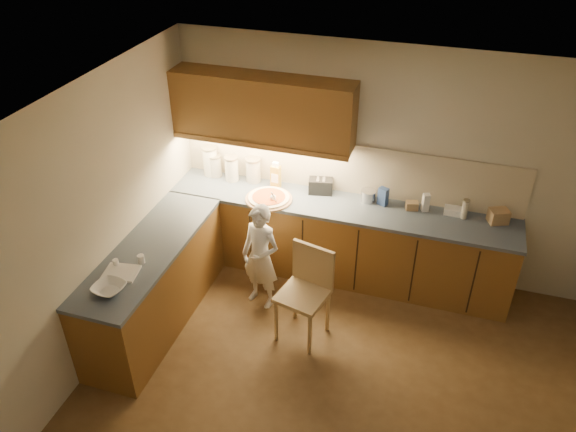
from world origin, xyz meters
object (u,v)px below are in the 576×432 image
object	(u,v)px
pizza_on_board	(269,198)
toaster	(321,186)
wooden_chair	(307,287)
child	(261,257)
oil_jug	(276,176)

from	to	relation	value
pizza_on_board	toaster	xyz separation A→B (m)	(0.49, 0.32, 0.06)
wooden_chair	toaster	distance (m)	1.28
pizza_on_board	wooden_chair	world-z (taller)	pizza_on_board
pizza_on_board	child	bearing A→B (deg)	-79.62
wooden_chair	toaster	bearing A→B (deg)	112.19
toaster	pizza_on_board	bearing A→B (deg)	-158.31
pizza_on_board	wooden_chair	distance (m)	1.16
wooden_chair	toaster	size ratio (longest dim) A/B	3.44
child	wooden_chair	world-z (taller)	child
wooden_chair	toaster	xyz separation A→B (m)	(-0.19, 1.18, 0.43)
pizza_on_board	oil_jug	world-z (taller)	oil_jug
oil_jug	toaster	distance (m)	0.51
pizza_on_board	child	distance (m)	0.69
pizza_on_board	oil_jug	size ratio (longest dim) A/B	1.63
pizza_on_board	toaster	size ratio (longest dim) A/B	1.79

